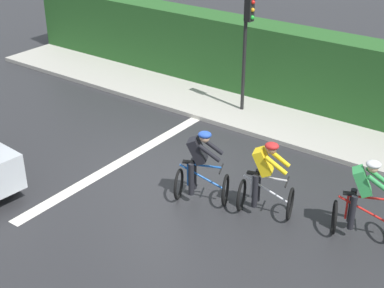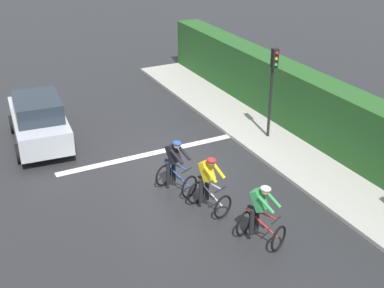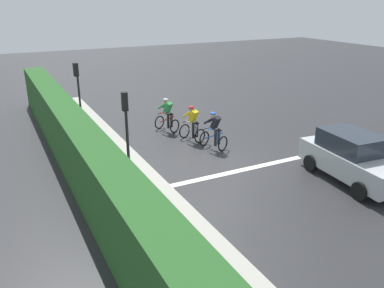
{
  "view_description": "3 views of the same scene",
  "coord_description": "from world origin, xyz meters",
  "px_view_note": "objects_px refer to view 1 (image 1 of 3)",
  "views": [
    {
      "loc": [
        8.85,
        7.42,
        6.64
      ],
      "look_at": [
        -0.26,
        0.73,
        0.79
      ],
      "focal_mm": 52.42,
      "sensor_mm": 36.0,
      "label": 1
    },
    {
      "loc": [
        6.04,
        13.46,
        8.0
      ],
      "look_at": [
        -0.28,
        1.02,
        1.13
      ],
      "focal_mm": 48.18,
      "sensor_mm": 36.0,
      "label": 2
    },
    {
      "loc": [
        -7.8,
        -12.61,
        6.29
      ],
      "look_at": [
        -0.94,
        0.78,
        0.7
      ],
      "focal_mm": 36.99,
      "sensor_mm": 36.0,
      "label": 3
    }
  ],
  "objects_px": {
    "traffic_light_near_crossing": "(247,38)",
    "cyclist_second": "(265,180)",
    "cyclist_mid": "(200,168)",
    "cyclist_lead": "(363,200)"
  },
  "relations": [
    {
      "from": "cyclist_mid",
      "to": "traffic_light_near_crossing",
      "type": "distance_m",
      "value": 4.97
    },
    {
      "from": "traffic_light_near_crossing",
      "to": "cyclist_lead",
      "type": "bearing_deg",
      "value": 53.2
    },
    {
      "from": "traffic_light_near_crossing",
      "to": "cyclist_second",
      "type": "bearing_deg",
      "value": 36.18
    },
    {
      "from": "cyclist_lead",
      "to": "cyclist_mid",
      "type": "xyz_separation_m",
      "value": [
        0.83,
        -3.2,
        0.0
      ]
    },
    {
      "from": "cyclist_mid",
      "to": "traffic_light_near_crossing",
      "type": "xyz_separation_m",
      "value": [
        -4.47,
        -1.65,
        1.43
      ]
    },
    {
      "from": "cyclist_lead",
      "to": "cyclist_second",
      "type": "height_order",
      "value": "same"
    },
    {
      "from": "cyclist_second",
      "to": "traffic_light_near_crossing",
      "type": "height_order",
      "value": "traffic_light_near_crossing"
    },
    {
      "from": "cyclist_second",
      "to": "cyclist_lead",
      "type": "bearing_deg",
      "value": 103.63
    },
    {
      "from": "cyclist_mid",
      "to": "cyclist_lead",
      "type": "bearing_deg",
      "value": 104.57
    },
    {
      "from": "cyclist_lead",
      "to": "cyclist_second",
      "type": "distance_m",
      "value": 1.92
    }
  ]
}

